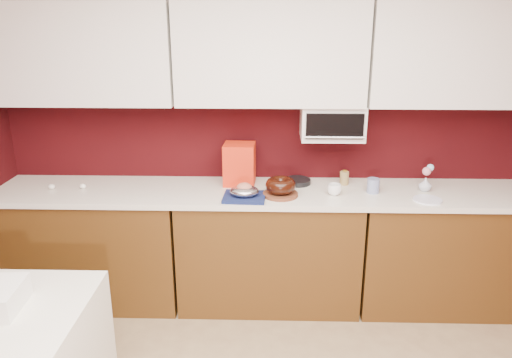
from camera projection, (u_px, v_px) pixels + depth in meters
The scene contains 28 objects.
wall_back at pixel (270, 133), 3.79m from camera, with size 4.00×0.02×2.50m, color #320609.
base_cabinet_left at pixel (94, 247), 3.79m from camera, with size 1.31×0.58×0.86m, color #503010.
base_cabinet_center at pixel (269, 249), 3.76m from camera, with size 1.31×0.58×0.86m, color #503010.
base_cabinet_right at pixel (447, 251), 3.72m from camera, with size 1.31×0.58×0.86m, color #503010.
countertop at pixel (269, 193), 3.62m from camera, with size 4.00×0.62×0.04m, color silver.
upper_cabinet_left at pixel (80, 54), 3.48m from camera, with size 1.31×0.33×0.70m, color white.
upper_cabinet_center at pixel (271, 54), 3.45m from camera, with size 1.31×0.33×0.70m, color white.
upper_cabinet_right at pixel (465, 55), 3.41m from camera, with size 1.31×0.33×0.70m, color white.
toaster_oven at pixel (332, 122), 3.60m from camera, with size 0.45×0.30×0.25m, color white.
toaster_oven_door at pixel (335, 126), 3.45m from camera, with size 0.40×0.02×0.18m, color black.
toaster_oven_handle at pixel (335, 137), 3.46m from camera, with size 0.02×0.02×0.42m, color silver.
cake_base at pixel (280, 194), 3.50m from camera, with size 0.25×0.25×0.02m, color brown.
bundt_cake at pixel (281, 185), 3.48m from camera, with size 0.21×0.21×0.09m, color black.
navy_towel at pixel (244, 197), 3.45m from camera, with size 0.29×0.24×0.02m, color #131D4A.
foil_ham_nest at pixel (244, 191), 3.43m from camera, with size 0.20×0.17×0.07m, color silver.
roasted_ham at pixel (244, 188), 3.43m from camera, with size 0.11×0.09×0.07m, color #BB6C55.
pandoro_box at pixel (239, 164), 3.70m from camera, with size 0.23×0.21×0.31m, color #B90C0F.
dark_pan at pixel (297, 181), 3.75m from camera, with size 0.20×0.20×0.04m, color black.
coffee_mug at pixel (334, 188), 3.51m from camera, with size 0.09×0.09×0.10m, color white.
blue_jar at pixel (373, 186), 3.55m from camera, with size 0.09×0.09×0.10m, color navy.
flower_vase at pixel (425, 184), 3.59m from camera, with size 0.07×0.07×0.11m, color silver.
flower_pink at pixel (427, 171), 3.56m from camera, with size 0.06×0.06×0.06m, color #D87D8A.
flower_blue at pixel (430, 168), 3.57m from camera, with size 0.05×0.05×0.05m, color #95CAEF.
china_plate at pixel (427, 200), 3.41m from camera, with size 0.19×0.19×0.01m, color white.
amber_bottle at pixel (345, 177), 3.74m from camera, with size 0.04×0.04×0.10m, color #865D18.
paper_cup at pixel (344, 178), 3.72m from camera, with size 0.07×0.07×0.10m, color olive.
egg_left at pixel (52, 187), 3.63m from camera, with size 0.05×0.04×0.04m, color silver.
egg_right at pixel (83, 186), 3.64m from camera, with size 0.05×0.04×0.04m, color white.
Camera 1 is at (0.00, -1.46, 2.12)m, focal length 35.00 mm.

